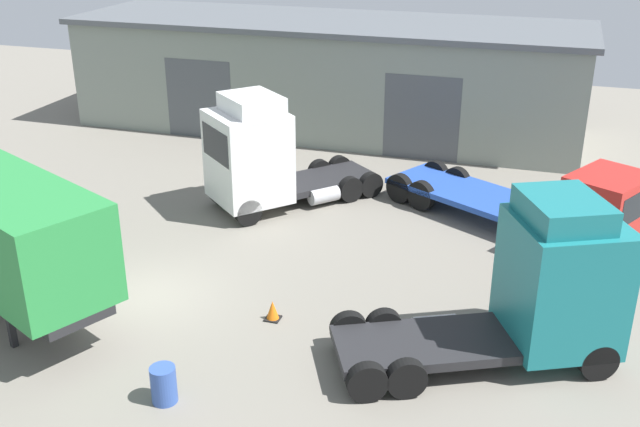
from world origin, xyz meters
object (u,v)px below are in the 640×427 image
object	(u,v)px
tractor_unit_white	(259,156)
oil_drum	(164,384)
tractor_unit_teal	(541,285)
traffic_cone	(273,311)
flatbed_truck_red	(559,205)

from	to	relation	value
tractor_unit_white	oil_drum	size ratio (longest dim) A/B	7.08
tractor_unit_teal	traffic_cone	bearing A→B (deg)	156.88
flatbed_truck_red	traffic_cone	distance (m)	10.15
tractor_unit_white	tractor_unit_teal	distance (m)	11.84
tractor_unit_teal	oil_drum	xyz separation A→B (m)	(-7.75, -4.36, -1.52)
tractor_unit_teal	oil_drum	size ratio (longest dim) A/B	7.94
tractor_unit_white	flatbed_truck_red	distance (m)	10.19
tractor_unit_white	tractor_unit_teal	bearing A→B (deg)	97.67
tractor_unit_white	flatbed_truck_red	xyz separation A→B (m)	(10.17, 0.25, -0.68)
tractor_unit_teal	flatbed_truck_red	world-z (taller)	tractor_unit_teal
tractor_unit_teal	traffic_cone	world-z (taller)	tractor_unit_teal
flatbed_truck_red	tractor_unit_teal	bearing A→B (deg)	-64.07
oil_drum	traffic_cone	bearing A→B (deg)	75.17
tractor_unit_teal	oil_drum	bearing A→B (deg)	-176.93
flatbed_truck_red	oil_drum	world-z (taller)	flatbed_truck_red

